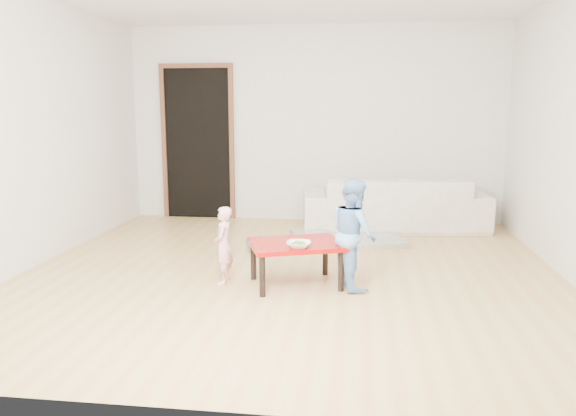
% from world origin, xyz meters
% --- Properties ---
extents(floor, '(5.00, 5.00, 0.01)m').
position_xyz_m(floor, '(0.00, 0.00, 0.00)').
color(floor, tan).
rests_on(floor, ground).
extents(back_wall, '(5.00, 0.02, 2.60)m').
position_xyz_m(back_wall, '(0.00, 2.50, 1.30)').
color(back_wall, beige).
rests_on(back_wall, floor).
extents(left_wall, '(0.02, 5.00, 2.60)m').
position_xyz_m(left_wall, '(-2.50, 0.00, 1.30)').
color(left_wall, beige).
rests_on(left_wall, floor).
extents(doorway, '(1.02, 0.08, 2.11)m').
position_xyz_m(doorway, '(-1.60, 2.48, 1.02)').
color(doorway, brown).
rests_on(doorway, back_wall).
extents(sofa, '(2.37, 1.16, 0.67)m').
position_xyz_m(sofa, '(1.06, 2.05, 0.33)').
color(sofa, '#EFE3D0').
rests_on(sofa, floor).
extents(cushion, '(0.46, 0.42, 0.12)m').
position_xyz_m(cushion, '(0.58, 1.82, 0.50)').
color(cushion, orange).
rests_on(cushion, sofa).
extents(red_table, '(0.92, 0.81, 0.39)m').
position_xyz_m(red_table, '(0.09, -0.39, 0.19)').
color(red_table, '#990A08').
rests_on(red_table, floor).
extents(bowl, '(0.20, 0.20, 0.05)m').
position_xyz_m(bowl, '(0.14, -0.58, 0.41)').
color(bowl, white).
rests_on(bowl, red_table).
extents(broccoli, '(0.12, 0.12, 0.06)m').
position_xyz_m(broccoli, '(0.14, -0.58, 0.41)').
color(broccoli, '#2D5919').
rests_on(broccoli, red_table).
extents(child_pink, '(0.18, 0.26, 0.68)m').
position_xyz_m(child_pink, '(-0.55, -0.40, 0.34)').
color(child_pink, pink).
rests_on(child_pink, floor).
extents(child_blue, '(0.52, 0.57, 0.95)m').
position_xyz_m(child_blue, '(0.59, -0.38, 0.47)').
color(child_blue, '#619CE2').
rests_on(child_blue, floor).
extents(basin, '(0.41, 0.41, 0.13)m').
position_xyz_m(basin, '(-0.38, 0.74, 0.06)').
color(basin, teal).
rests_on(basin, floor).
extents(blanket, '(1.42, 1.29, 0.06)m').
position_xyz_m(blanket, '(0.49, 1.34, 0.03)').
color(blanket, '#AAA796').
rests_on(blanket, floor).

